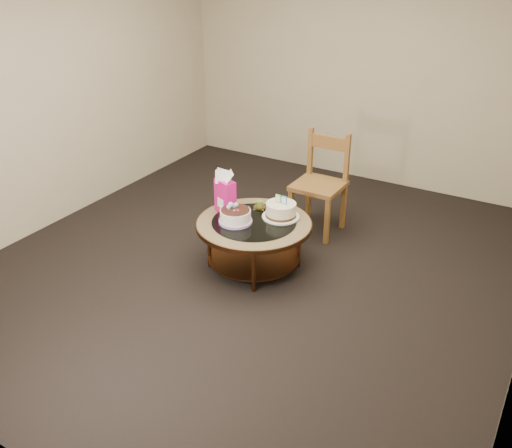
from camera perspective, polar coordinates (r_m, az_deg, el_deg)
The scene contains 8 objects.
ground at distance 5.19m, azimuth -0.20°, elevation -4.25°, with size 5.00×5.00×0.00m, color black.
room_walls at distance 4.57m, azimuth -0.23°, elevation 12.46°, with size 4.52×5.02×2.61m.
coffee_table at distance 5.00m, azimuth -0.21°, elevation -0.55°, with size 1.02×1.02×0.46m.
decorated_cake at distance 4.92m, azimuth -2.08°, elevation 0.75°, with size 0.29×0.29×0.17m.
cream_cake at distance 5.01m, azimuth 2.51°, elevation 1.36°, with size 0.33×0.33×0.21m.
gift_bag at distance 5.07m, azimuth -3.11°, elevation 3.24°, with size 0.22×0.19×0.39m.
pillar_candle at distance 5.19m, azimuth 0.36°, elevation 1.86°, with size 0.12×0.12×0.08m.
dining_chair at distance 5.65m, azimuth 6.46°, elevation 4.09°, with size 0.46×0.46×1.00m.
Camera 1 is at (2.25, -3.81, 2.71)m, focal length 40.00 mm.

